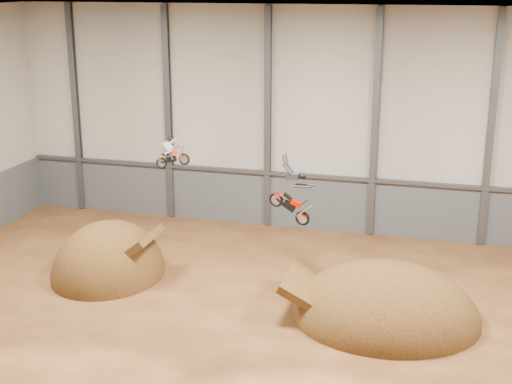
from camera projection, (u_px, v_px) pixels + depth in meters
The scene contains 14 objects.
floor at pixel (257, 337), 32.02m from camera, with size 40.00×40.00×0.00m, color #4D2B14.
back_wall at pixel (321, 121), 43.86m from camera, with size 40.00×0.10×14.00m, color #BDB8A7.
ceiling at pixel (257, 17), 27.99m from camera, with size 40.00×40.00×0.00m, color black.
lower_band_back at pixel (318, 203), 45.28m from camera, with size 39.80×0.18×3.50m, color #525459.
steel_rail at pixel (319, 176), 44.62m from camera, with size 39.80×0.35×0.20m, color #47494F.
steel_column_0 at pixel (76, 109), 47.89m from camera, with size 0.40×0.36×13.90m, color #47494F.
steel_column_1 at pixel (168, 114), 46.20m from camera, with size 0.40×0.36×13.90m, color #47494F.
steel_column_2 at pixel (268, 119), 44.52m from camera, with size 0.40×0.36×13.90m, color #47494F.
steel_column_3 at pixel (375, 125), 42.83m from camera, with size 0.40×0.36×13.90m, color #47494F.
steel_column_4 at pixel (491, 131), 41.15m from camera, with size 0.40×0.36×13.90m, color #47494F.
takeoff_ramp at pixel (109, 275), 38.69m from camera, with size 5.93×6.84×5.93m, color #3A230E.
landing_ramp at pixel (384, 318), 33.79m from camera, with size 8.90×7.87×5.13m, color #3A230E.
fmx_rider_a at pixel (174, 150), 37.69m from camera, with size 1.97×0.75×1.79m, color red, non-canonical shape.
fmx_rider_b at pixel (286, 189), 34.03m from camera, with size 3.07×0.88×2.63m, color #B31500, non-canonical shape.
Camera 1 is at (7.56, -27.78, 15.44)m, focal length 50.00 mm.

